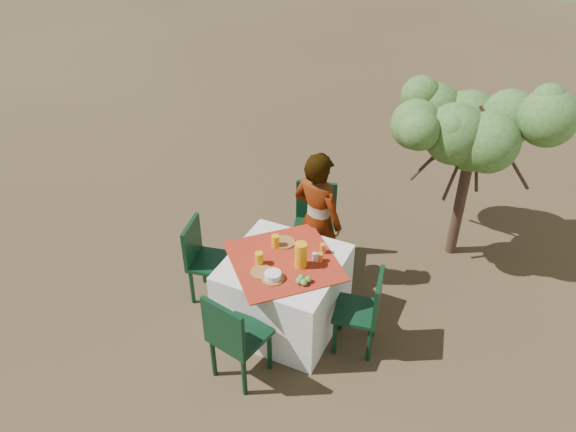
% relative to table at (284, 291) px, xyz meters
% --- Properties ---
extents(ground, '(160.00, 160.00, 0.00)m').
position_rel_table_xyz_m(ground, '(0.41, 0.12, -0.38)').
color(ground, '#392819').
rests_on(ground, ground).
extents(table, '(1.30, 1.30, 0.76)m').
position_rel_table_xyz_m(table, '(0.00, 0.00, 0.00)').
color(table, white).
rests_on(table, ground).
extents(chair_far, '(0.54, 0.54, 0.94)m').
position_rel_table_xyz_m(chair_far, '(-0.12, 1.01, 0.14)').
color(chair_far, black).
rests_on(chair_far, ground).
extents(chair_near, '(0.50, 0.50, 0.93)m').
position_rel_table_xyz_m(chair_near, '(-0.08, -0.81, 0.14)').
color(chair_near, black).
rests_on(chair_near, ground).
extents(chair_left, '(0.48, 0.48, 0.87)m').
position_rel_table_xyz_m(chair_left, '(-0.90, 0.01, 0.10)').
color(chair_left, black).
rests_on(chair_left, ground).
extents(chair_right, '(0.45, 0.45, 0.85)m').
position_rel_table_xyz_m(chair_right, '(0.80, 0.02, 0.09)').
color(chair_right, black).
rests_on(chair_right, ground).
extents(person, '(0.63, 0.48, 1.54)m').
position_rel_table_xyz_m(person, '(0.04, 0.70, 0.39)').
color(person, '#8C6651').
rests_on(person, ground).
extents(shrub_tree, '(1.55, 1.52, 1.82)m').
position_rel_table_xyz_m(shrub_tree, '(1.31, 1.88, 1.06)').
color(shrub_tree, '#432C21').
rests_on(shrub_tree, ground).
extents(plate_far, '(0.21, 0.21, 0.01)m').
position_rel_table_xyz_m(plate_far, '(-0.11, 0.24, 0.39)').
color(plate_far, brown).
rests_on(plate_far, table).
extents(plate_near, '(0.20, 0.20, 0.01)m').
position_rel_table_xyz_m(plate_near, '(-0.10, -0.24, 0.39)').
color(plate_near, brown).
rests_on(plate_near, table).
extents(glass_far, '(0.08, 0.08, 0.12)m').
position_rel_table_xyz_m(glass_far, '(-0.16, 0.15, 0.44)').
color(glass_far, orange).
rests_on(glass_far, table).
extents(glass_near, '(0.08, 0.08, 0.13)m').
position_rel_table_xyz_m(glass_near, '(-0.18, -0.14, 0.44)').
color(glass_near, orange).
rests_on(glass_near, table).
extents(juice_pitcher, '(0.11, 0.11, 0.25)m').
position_rel_table_xyz_m(juice_pitcher, '(0.17, -0.01, 0.51)').
color(juice_pitcher, orange).
rests_on(juice_pitcher, table).
extents(bowl_plate, '(0.21, 0.21, 0.01)m').
position_rel_table_xyz_m(bowl_plate, '(0.02, -0.27, 0.39)').
color(bowl_plate, brown).
rests_on(bowl_plate, table).
extents(white_bowl, '(0.15, 0.15, 0.06)m').
position_rel_table_xyz_m(white_bowl, '(0.02, -0.27, 0.42)').
color(white_bowl, white).
rests_on(white_bowl, bowl_plate).
extents(jar_left, '(0.06, 0.06, 0.09)m').
position_rel_table_xyz_m(jar_left, '(0.30, 0.13, 0.43)').
color(jar_left, orange).
rests_on(jar_left, table).
extents(jar_right, '(0.06, 0.06, 0.09)m').
position_rel_table_xyz_m(jar_right, '(0.28, 0.26, 0.43)').
color(jar_right, orange).
rests_on(jar_right, table).
extents(napkin_holder, '(0.06, 0.04, 0.08)m').
position_rel_table_xyz_m(napkin_holder, '(0.27, 0.12, 0.42)').
color(napkin_holder, white).
rests_on(napkin_holder, table).
extents(fruit_cluster, '(0.12, 0.11, 0.06)m').
position_rel_table_xyz_m(fruit_cluster, '(0.29, -0.21, 0.41)').
color(fruit_cluster, '#5A9435').
rests_on(fruit_cluster, table).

